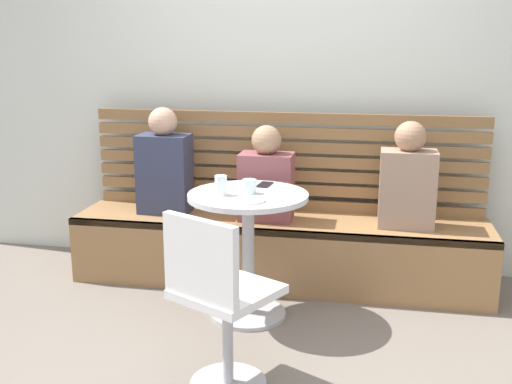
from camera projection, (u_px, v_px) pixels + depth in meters
ground at (239, 375)px, 2.94m from camera, size 8.00×8.00×0.00m
back_wall at (290, 59)px, 4.15m from camera, size 5.20×0.10×2.90m
booth_bench at (278, 251)px, 4.03m from camera, size 2.70×0.52×0.44m
booth_backrest at (284, 161)px, 4.12m from camera, size 2.65×0.04×0.67m
cafe_table at (248, 231)px, 3.46m from camera, size 0.68×0.68×0.74m
white_chair at (218, 297)px, 2.70m from camera, size 0.54×0.54×0.85m
person_adult at (164, 166)px, 4.07m from camera, size 0.34×0.22×0.71m
person_child_left at (408, 181)px, 3.75m from camera, size 0.34×0.22×0.66m
person_child_middle at (266, 179)px, 3.90m from camera, size 0.34×0.22×0.62m
cup_water_clear at (221, 185)px, 3.36m from camera, size 0.07×0.07×0.11m
cup_glass_short at (249, 186)px, 3.40m from camera, size 0.08×0.08×0.08m
plate_small at (249, 200)px, 3.24m from camera, size 0.17×0.17×0.01m
phone_on_table at (265, 185)px, 3.60m from camera, size 0.09×0.15×0.01m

